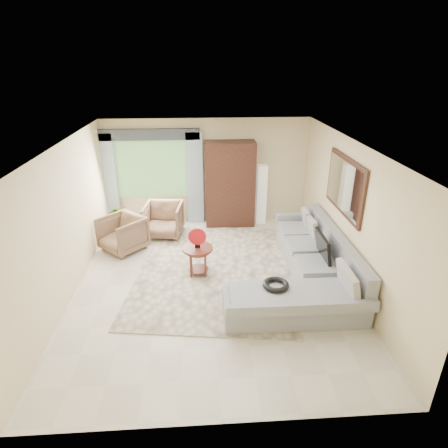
{
  "coord_description": "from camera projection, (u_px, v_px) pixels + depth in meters",
  "views": [
    {
      "loc": [
        -0.17,
        -6.02,
        3.9
      ],
      "look_at": [
        0.25,
        0.35,
        1.05
      ],
      "focal_mm": 30.0,
      "sensor_mm": 36.0,
      "label": 1
    }
  ],
  "objects": [
    {
      "name": "curtain_left",
      "position": [
        109.0,
        181.0,
        9.09
      ],
      "size": [
        0.4,
        0.08,
        2.3
      ],
      "primitive_type": "cube",
      "color": "#9EB7CC",
      "rests_on": "ground"
    },
    {
      "name": "window",
      "position": [
        152.0,
        169.0,
        9.14
      ],
      "size": [
        1.8,
        0.04,
        1.4
      ],
      "primitive_type": "cube",
      "color": "#669E59",
      "rests_on": "wall_back"
    },
    {
      "name": "armoire",
      "position": [
        230.0,
        184.0,
        9.16
      ],
      "size": [
        1.2,
        0.55,
        2.1
      ],
      "primitive_type": "cube",
      "color": "black",
      "rests_on": "ground"
    },
    {
      "name": "valance",
      "position": [
        148.0,
        135.0,
        8.72
      ],
      "size": [
        2.4,
        0.12,
        0.26
      ],
      "primitive_type": "cube",
      "color": "#1E232D",
      "rests_on": "wall_back"
    },
    {
      "name": "red_disc",
      "position": [
        197.0,
        237.0,
        7.02
      ],
      "size": [
        0.34,
        0.05,
        0.34
      ],
      "primitive_type": "cylinder",
      "rotation": [
        1.57,
        0.0,
        -0.07
      ],
      "color": "red",
      "rests_on": "coffee_table"
    },
    {
      "name": "curtain_right",
      "position": [
        195.0,
        179.0,
        9.22
      ],
      "size": [
        0.4,
        0.08,
        2.3
      ],
      "primitive_type": "cube",
      "color": "#9EB7CC",
      "rests_on": "ground"
    },
    {
      "name": "tv_screen",
      "position": [
        323.0,
        246.0,
        6.87
      ],
      "size": [
        0.14,
        0.74,
        0.48
      ],
      "primitive_type": "cube",
      "rotation": [
        0.0,
        -0.17,
        0.0
      ],
      "color": "black",
      "rests_on": "sectional_sofa"
    },
    {
      "name": "garden_hose",
      "position": [
        276.0,
        285.0,
        6.03
      ],
      "size": [
        0.43,
        0.43,
        0.09
      ],
      "primitive_type": "torus",
      "color": "black",
      "rests_on": "sectional_sofa"
    },
    {
      "name": "potted_plant",
      "position": [
        118.0,
        216.0,
        9.33
      ],
      "size": [
        0.64,
        0.61,
        0.56
      ],
      "primitive_type": "imported",
      "rotation": [
        0.0,
        0.0,
        0.43
      ],
      "color": "#999999",
      "rests_on": "ground"
    },
    {
      "name": "coffee_table",
      "position": [
        198.0,
        260.0,
        7.23
      ],
      "size": [
        0.59,
        0.59,
        0.59
      ],
      "rotation": [
        0.0,
        0.0,
        -0.05
      ],
      "color": "#522416",
      "rests_on": "ground"
    },
    {
      "name": "area_rug",
      "position": [
        216.0,
        269.0,
        7.51
      ],
      "size": [
        3.51,
        4.36,
        0.02
      ],
      "primitive_type": "cube",
      "rotation": [
        0.0,
        0.0,
        -0.13
      ],
      "color": "beige",
      "rests_on": "ground"
    },
    {
      "name": "sectional_sofa",
      "position": [
        309.0,
        271.0,
        6.91
      ],
      "size": [
        2.3,
        3.46,
        0.9
      ],
      "color": "#A1A3A9",
      "rests_on": "ground"
    },
    {
      "name": "floor_lamp",
      "position": [
        261.0,
        194.0,
        9.39
      ],
      "size": [
        0.24,
        0.24,
        1.5
      ],
      "primitive_type": "cube",
      "color": "silver",
      "rests_on": "ground"
    },
    {
      "name": "armchair_left",
      "position": [
        123.0,
        234.0,
        8.14
      ],
      "size": [
        1.19,
        1.19,
        0.78
      ],
      "primitive_type": "imported",
      "rotation": [
        0.0,
        0.0,
        -0.75
      ],
      "color": "#816146",
      "rests_on": "ground"
    },
    {
      "name": "wall_mirror",
      "position": [
        345.0,
        186.0,
        6.83
      ],
      "size": [
        0.05,
        1.7,
        1.05
      ],
      "color": "black",
      "rests_on": "wall_right"
    },
    {
      "name": "armchair_right",
      "position": [
        164.0,
        220.0,
        8.81
      ],
      "size": [
        0.94,
        0.97,
        0.79
      ],
      "primitive_type": "imported",
      "rotation": [
        0.0,
        0.0,
        -0.12
      ],
      "color": "brown",
      "rests_on": "ground"
    },
    {
      "name": "ground",
      "position": [
        212.0,
        282.0,
        7.08
      ],
      "size": [
        6.0,
        6.0,
        0.0
      ],
      "primitive_type": "plane",
      "color": "silver",
      "rests_on": "ground"
    }
  ]
}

